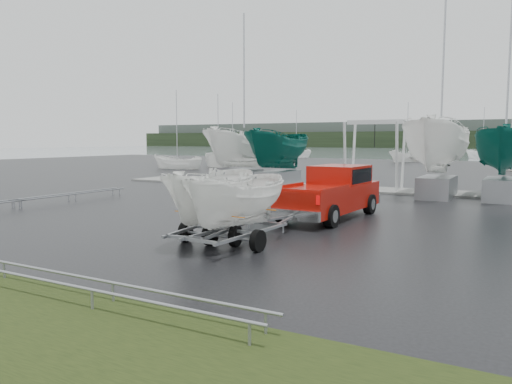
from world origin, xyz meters
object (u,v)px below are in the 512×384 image
object	(u,v)px
pickup_truck	(332,191)
trailer_parked	(212,150)
trailer_hitched	(237,156)
boat_hoist	(374,145)

from	to	relation	value
pickup_truck	trailer_parked	size ratio (longest dim) A/B	1.22
trailer_hitched	boat_hoist	xyz separation A→B (m)	(-1.05, 17.13, 0.12)
trailer_hitched	trailer_parked	xyz separation A→B (m)	(-0.91, 0.15, 0.13)
trailer_hitched	boat_hoist	distance (m)	17.16
trailer_hitched	trailer_parked	bearing A→B (deg)	174.11
pickup_truck	trailer_parked	distance (m)	6.64
boat_hoist	trailer_parked	bearing A→B (deg)	-89.53
pickup_truck	boat_hoist	bearing A→B (deg)	100.83
pickup_truck	trailer_parked	xyz separation A→B (m)	(-1.28, -6.30, 1.66)
trailer_hitched	boat_hoist	bearing A→B (deg)	96.78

